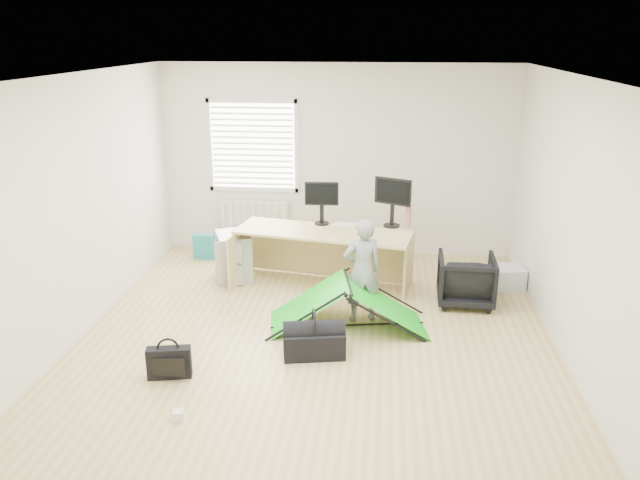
# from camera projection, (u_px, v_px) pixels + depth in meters

# --- Properties ---
(ground) EXTENTS (5.50, 5.50, 0.00)m
(ground) POSITION_uv_depth(u_px,v_px,m) (316.00, 336.00, 6.66)
(ground) COLOR tan
(ground) RESTS_ON ground
(back_wall) EXTENTS (5.00, 0.02, 2.70)m
(back_wall) POSITION_uv_depth(u_px,v_px,m) (337.00, 161.00, 8.83)
(back_wall) COLOR silver
(back_wall) RESTS_ON ground
(window) EXTENTS (1.20, 0.06, 1.20)m
(window) POSITION_uv_depth(u_px,v_px,m) (253.00, 146.00, 8.84)
(window) COLOR silver
(window) RESTS_ON back_wall
(radiator) EXTENTS (1.00, 0.12, 0.60)m
(radiator) POSITION_uv_depth(u_px,v_px,m) (255.00, 221.00, 9.15)
(radiator) COLOR silver
(radiator) RESTS_ON back_wall
(desk) EXTENTS (2.27, 1.08, 0.74)m
(desk) POSITION_uv_depth(u_px,v_px,m) (323.00, 259.00, 7.84)
(desk) COLOR tan
(desk) RESTS_ON ground
(filing_cabinet) EXTENTS (0.57, 0.65, 0.62)m
(filing_cabinet) POSITION_uv_depth(u_px,v_px,m) (234.00, 256.00, 8.11)
(filing_cabinet) COLOR #9A9C9F
(filing_cabinet) RESTS_ON ground
(monitor_left) EXTENTS (0.43, 0.11, 0.41)m
(monitor_left) POSITION_uv_depth(u_px,v_px,m) (322.00, 209.00, 7.94)
(monitor_left) COLOR black
(monitor_left) RESTS_ON desk
(monitor_right) EXTENTS (0.48, 0.30, 0.46)m
(monitor_right) POSITION_uv_depth(u_px,v_px,m) (392.00, 209.00, 7.84)
(monitor_right) COLOR black
(monitor_right) RESTS_ON desk
(keyboard) EXTENTS (0.48, 0.17, 0.02)m
(keyboard) POSITION_uv_depth(u_px,v_px,m) (353.00, 225.00, 7.93)
(keyboard) COLOR beige
(keyboard) RESTS_ON desk
(thermos) EXTENTS (0.09, 0.09, 0.28)m
(thermos) POSITION_uv_depth(u_px,v_px,m) (408.00, 216.00, 7.86)
(thermos) COLOR #C16C7E
(thermos) RESTS_ON desk
(office_chair) EXTENTS (0.67, 0.69, 0.60)m
(office_chair) POSITION_uv_depth(u_px,v_px,m) (466.00, 280.00, 7.37)
(office_chair) COLOR black
(office_chair) RESTS_ON ground
(person) EXTENTS (0.50, 0.41, 1.19)m
(person) POSITION_uv_depth(u_px,v_px,m) (362.00, 270.00, 6.86)
(person) COLOR gray
(person) RESTS_ON ground
(kite) EXTENTS (1.80, 1.04, 0.53)m
(kite) POSITION_uv_depth(u_px,v_px,m) (348.00, 305.00, 6.80)
(kite) COLOR #12BE19
(kite) RESTS_ON ground
(storage_crate) EXTENTS (0.55, 0.43, 0.27)m
(storage_crate) POSITION_uv_depth(u_px,v_px,m) (503.00, 278.00, 7.87)
(storage_crate) COLOR silver
(storage_crate) RESTS_ON ground
(tote_bag) EXTENTS (0.31, 0.14, 0.36)m
(tote_bag) POSITION_uv_depth(u_px,v_px,m) (204.00, 246.00, 8.90)
(tote_bag) COLOR teal
(tote_bag) RESTS_ON ground
(laptop_bag) EXTENTS (0.42, 0.20, 0.30)m
(laptop_bag) POSITION_uv_depth(u_px,v_px,m) (169.00, 363.00, 5.82)
(laptop_bag) COLOR black
(laptop_bag) RESTS_ON ground
(white_box) EXTENTS (0.11, 0.11, 0.09)m
(white_box) POSITION_uv_depth(u_px,v_px,m) (178.00, 415.00, 5.21)
(white_box) COLOR silver
(white_box) RESTS_ON ground
(duffel_bag) EXTENTS (0.66, 0.42, 0.27)m
(duffel_bag) POSITION_uv_depth(u_px,v_px,m) (314.00, 343.00, 6.22)
(duffel_bag) COLOR black
(duffel_bag) RESTS_ON ground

